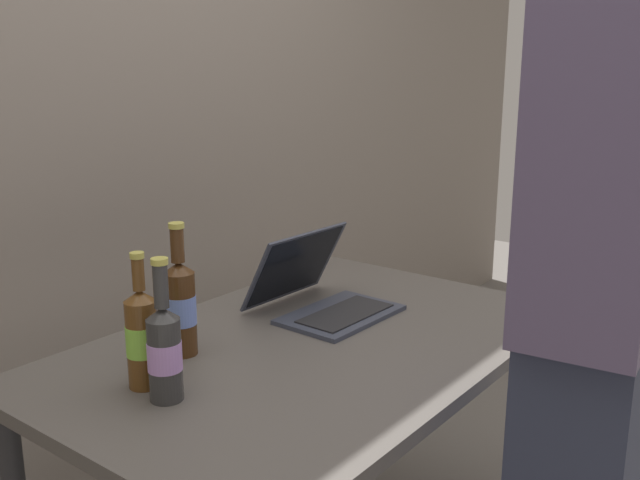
{
  "coord_description": "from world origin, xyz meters",
  "views": [
    {
      "loc": [
        -1.29,
        -1.03,
        1.41
      ],
      "look_at": [
        0.03,
        0.0,
        0.99
      ],
      "focal_mm": 40.26,
      "sensor_mm": 36.0,
      "label": 1
    }
  ],
  "objects_px": {
    "laptop": "(321,293)",
    "person_figure": "(593,314)",
    "beer_bottle_dark": "(142,336)",
    "beer_bottle_amber": "(164,349)",
    "beer_bottle_brown": "(180,305)"
  },
  "relations": [
    {
      "from": "beer_bottle_dark",
      "to": "person_figure",
      "type": "height_order",
      "value": "person_figure"
    },
    {
      "from": "beer_bottle_dark",
      "to": "beer_bottle_amber",
      "type": "distance_m",
      "value": 0.09
    },
    {
      "from": "beer_bottle_dark",
      "to": "beer_bottle_brown",
      "type": "xyz_separation_m",
      "value": [
        0.17,
        0.07,
        0.01
      ]
    },
    {
      "from": "person_figure",
      "to": "beer_bottle_dark",
      "type": "bearing_deg",
      "value": 117.01
    },
    {
      "from": "beer_bottle_brown",
      "to": "beer_bottle_amber",
      "type": "bearing_deg",
      "value": -139.29
    },
    {
      "from": "laptop",
      "to": "beer_bottle_dark",
      "type": "height_order",
      "value": "beer_bottle_dark"
    },
    {
      "from": "laptop",
      "to": "beer_bottle_dark",
      "type": "relative_size",
      "value": 1.13
    },
    {
      "from": "laptop",
      "to": "beer_bottle_brown",
      "type": "distance_m",
      "value": 0.44
    },
    {
      "from": "beer_bottle_brown",
      "to": "person_figure",
      "type": "bearing_deg",
      "value": -74.58
    },
    {
      "from": "laptop",
      "to": "beer_bottle_brown",
      "type": "height_order",
      "value": "beer_bottle_brown"
    },
    {
      "from": "laptop",
      "to": "person_figure",
      "type": "bearing_deg",
      "value": -104.01
    },
    {
      "from": "laptop",
      "to": "beer_bottle_amber",
      "type": "bearing_deg",
      "value": -173.15
    },
    {
      "from": "beer_bottle_amber",
      "to": "beer_bottle_brown",
      "type": "bearing_deg",
      "value": 40.71
    },
    {
      "from": "beer_bottle_dark",
      "to": "beer_bottle_amber",
      "type": "relative_size",
      "value": 0.98
    },
    {
      "from": "beer_bottle_amber",
      "to": "person_figure",
      "type": "bearing_deg",
      "value": -59.55
    }
  ]
}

